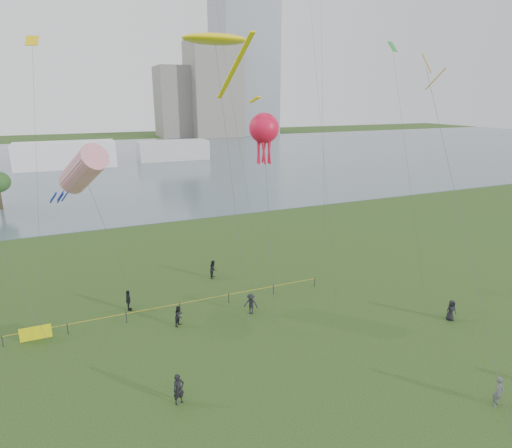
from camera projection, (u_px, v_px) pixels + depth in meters
name	position (u px, v px, depth m)	size (l,w,h in m)	color
ground_plane	(334.00, 427.00, 21.58)	(400.00, 400.00, 0.00)	#1F3912
lake	(118.00, 162.00, 109.64)	(400.00, 120.00, 0.08)	slate
building_mid	(213.00, 89.00, 176.20)	(20.00, 20.00, 38.00)	slate
building_low	(177.00, 102.00, 177.62)	(16.00, 18.00, 28.00)	slate
pavilion_left	(66.00, 155.00, 99.85)	(22.00, 8.00, 6.00)	white
pavilion_right	(173.00, 150.00, 112.46)	(18.00, 7.00, 5.00)	silver
fence	(96.00, 322.00, 30.64)	(24.07, 0.07, 1.05)	black
kite_flyer	(499.00, 392.00, 22.90)	(0.63, 0.42, 1.73)	#4E5055
spectator_a	(179.00, 316.00, 31.01)	(0.75, 0.59, 1.55)	black
spectator_b	(251.00, 304.00, 32.68)	(1.07, 0.62, 1.66)	black
spectator_c	(128.00, 300.00, 33.21)	(0.99, 0.41, 1.68)	black
spectator_d	(451.00, 310.00, 31.77)	(0.78, 0.51, 1.60)	black
spectator_f	(179.00, 389.00, 23.05)	(0.65, 0.43, 1.78)	black
spectator_g	(213.00, 269.00, 39.27)	(0.82, 0.64, 1.69)	black
kite_stingray	(215.00, 40.00, 33.40)	(5.32, 11.23, 20.79)	#3F3F42
kite_windsock	(83.00, 170.00, 30.60)	(5.22, 5.35, 13.02)	#3F3F42
kite_octopus	(264.00, 129.00, 34.67)	(3.42, 8.15, 14.82)	#3F3F42
kite_delta	(431.00, 81.00, 27.81)	(4.50, 13.01, 18.73)	#3F3F42
small_kites	(179.00, 2.00, 31.83)	(34.60, 10.99, 7.82)	red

